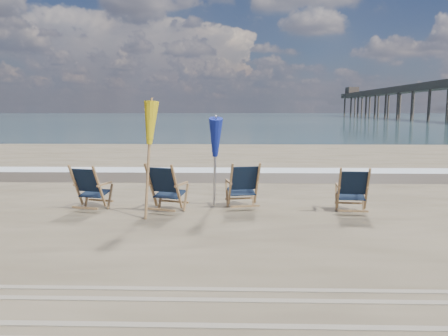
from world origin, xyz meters
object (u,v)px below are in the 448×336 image
object	(u,v)px
beach_chair_1	(177,189)
beach_chair_3	(367,191)
beach_chair_0	(99,189)
beach_chair_2	(257,185)
fishing_pier	(444,96)
umbrella_blue	(215,140)
umbrella_yellow	(147,129)

from	to	relation	value
beach_chair_1	beach_chair_3	bearing A→B (deg)	-160.07
beach_chair_0	beach_chair_3	distance (m)	5.58
beach_chair_2	fishing_pier	bearing A→B (deg)	-129.26
beach_chair_0	umbrella_blue	distance (m)	2.67
beach_chair_1	beach_chair_3	world-z (taller)	beach_chair_1
beach_chair_2	umbrella_blue	world-z (taller)	umbrella_blue
beach_chair_1	umbrella_yellow	distance (m)	1.38
beach_chair_3	fishing_pier	size ratio (longest dim) A/B	0.01
beach_chair_0	umbrella_yellow	xyz separation A→B (m)	(1.14, -0.42, 1.27)
beach_chair_2	umbrella_yellow	bearing A→B (deg)	8.14
beach_chair_0	beach_chair_1	xyz separation A→B (m)	(1.66, -0.16, 0.03)
fishing_pier	umbrella_blue	bearing A→B (deg)	-118.05
beach_chair_2	beach_chair_3	bearing A→B (deg)	156.41
beach_chair_0	beach_chair_3	size ratio (longest dim) A/B	1.01
beach_chair_3	umbrella_yellow	bearing A→B (deg)	10.58
beach_chair_0	beach_chair_1	size ratio (longest dim) A/B	0.95
umbrella_blue	beach_chair_0	bearing A→B (deg)	-167.12
umbrella_yellow	umbrella_blue	world-z (taller)	umbrella_yellow
beach_chair_0	umbrella_blue	bearing A→B (deg)	-152.40
beach_chair_0	fishing_pier	bearing A→B (deg)	-104.62
umbrella_yellow	beach_chair_3	bearing A→B (deg)	4.36
beach_chair_0	beach_chair_2	distance (m)	3.37
umbrella_yellow	fishing_pier	world-z (taller)	fishing_pier
beach_chair_0	beach_chair_3	xyz separation A→B (m)	(5.58, -0.08, -0.01)
beach_chair_1	beach_chair_0	bearing A→B (deg)	13.30
beach_chair_3	fishing_pier	bearing A→B (deg)	-109.61
beach_chair_1	umbrella_blue	distance (m)	1.42
umbrella_yellow	umbrella_blue	size ratio (longest dim) A/B	1.14
beach_chair_3	fishing_pier	xyz separation A→B (m)	(35.04, 72.34, 4.14)
beach_chair_3	fishing_pier	distance (m)	80.48
beach_chair_2	beach_chair_3	xyz separation A→B (m)	(2.24, -0.47, -0.02)
beach_chair_1	beach_chair_2	size ratio (longest dim) A/B	1.02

